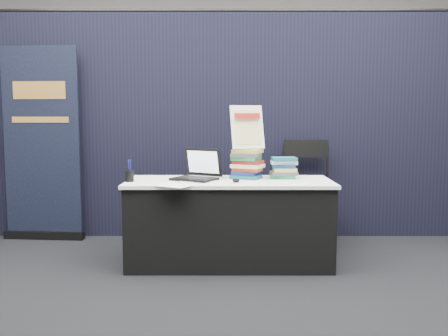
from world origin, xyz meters
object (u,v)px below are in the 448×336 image
(laptop, at_px, (195,172))
(pullup_banner, at_px, (42,155))
(info_sign, at_px, (247,128))
(stacking_chair, at_px, (308,187))
(book_stack_tall, at_px, (247,164))
(display_table, at_px, (229,222))
(book_stack_short, at_px, (284,168))

(laptop, xyz_separation_m, pullup_banner, (-1.67, 0.85, 0.09))
(pullup_banner, bearing_deg, info_sign, -15.08)
(pullup_banner, relative_size, stacking_chair, 1.91)
(book_stack_tall, height_order, stacking_chair, stacking_chair)
(info_sign, bearing_deg, laptop, 176.34)
(display_table, relative_size, book_stack_tall, 6.08)
(book_stack_tall, distance_m, book_stack_short, 0.33)
(book_stack_tall, relative_size, book_stack_short, 1.31)
(display_table, relative_size, book_stack_short, 7.97)
(laptop, distance_m, book_stack_tall, 0.48)
(laptop, xyz_separation_m, stacking_chair, (1.12, 0.62, -0.22))
(display_table, bearing_deg, pullup_banner, 155.56)
(laptop, bearing_deg, pullup_banner, -178.15)
(display_table, relative_size, stacking_chair, 1.69)
(laptop, relative_size, pullup_banner, 0.22)
(pullup_banner, bearing_deg, book_stack_tall, -15.81)
(laptop, relative_size, info_sign, 1.09)
(book_stack_short, bearing_deg, laptop, -174.07)
(book_stack_tall, xyz_separation_m, stacking_chair, (0.65, 0.55, -0.29))
(laptop, distance_m, book_stack_short, 0.81)
(display_table, height_order, info_sign, info_sign)
(book_stack_short, height_order, pullup_banner, pullup_banner)
(stacking_chair, bearing_deg, display_table, -141.68)
(stacking_chair, bearing_deg, pullup_banner, 174.25)
(info_sign, height_order, pullup_banner, pullup_banner)
(info_sign, relative_size, stacking_chair, 0.38)
(display_table, bearing_deg, info_sign, 41.58)
(book_stack_short, relative_size, pullup_banner, 0.11)
(book_stack_short, bearing_deg, pullup_banner, 162.74)
(laptop, xyz_separation_m, book_stack_short, (0.80, 0.08, 0.03))
(stacking_chair, bearing_deg, book_stack_tall, -140.68)
(book_stack_tall, height_order, info_sign, info_sign)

